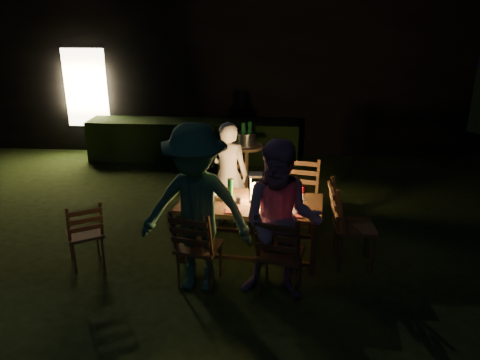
# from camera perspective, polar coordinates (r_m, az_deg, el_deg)

# --- Properties ---
(garden_envelope) EXTENTS (40.00, 40.00, 3.20)m
(garden_envelope) POSITION_cam_1_polar(r_m,az_deg,el_deg) (11.60, -1.41, 13.65)
(garden_envelope) COLOR black
(garden_envelope) RESTS_ON ground
(dining_table) EXTENTS (1.81, 1.04, 0.72)m
(dining_table) POSITION_cam_1_polar(r_m,az_deg,el_deg) (5.71, 1.30, -3.33)
(dining_table) COLOR #4C2E19
(dining_table) RESTS_ON ground
(chair_near_left) EXTENTS (0.54, 0.57, 1.00)m
(chair_near_left) POSITION_cam_1_polar(r_m,az_deg,el_deg) (5.28, -5.03, -9.68)
(chair_near_left) COLOR #4C2E19
(chair_near_left) RESTS_ON ground
(chair_near_right) EXTENTS (0.56, 0.58, 1.03)m
(chair_near_right) POSITION_cam_1_polar(r_m,az_deg,el_deg) (5.13, 4.87, -10.54)
(chair_near_right) COLOR #4C2E19
(chair_near_right) RESTS_ON ground
(chair_far_left) EXTENTS (0.50, 0.53, 0.93)m
(chair_far_left) POSITION_cam_1_polar(r_m,az_deg,el_deg) (6.62, -1.48, -3.31)
(chair_far_left) COLOR #4C2E19
(chair_far_left) RESTS_ON ground
(chair_far_right) EXTENTS (0.55, 0.58, 1.03)m
(chair_far_right) POSITION_cam_1_polar(r_m,az_deg,el_deg) (6.50, 7.21, -3.68)
(chair_far_right) COLOR #4C2E19
(chair_far_right) RESTS_ON ground
(chair_end) EXTENTS (0.53, 0.49, 1.08)m
(chair_end) POSITION_cam_1_polar(r_m,az_deg,el_deg) (5.80, 13.42, -7.03)
(chair_end) COLOR #4C2E19
(chair_end) RESTS_ON ground
(chair_spare) EXTENTS (0.56, 0.57, 0.89)m
(chair_spare) POSITION_cam_1_polar(r_m,az_deg,el_deg) (5.93, -18.23, -7.50)
(chair_spare) COLOR #4C2E19
(chair_spare) RESTS_ON ground
(person_house_side) EXTENTS (0.58, 0.42, 1.50)m
(person_house_side) POSITION_cam_1_polar(r_m,az_deg,el_deg) (6.50, -1.44, 0.67)
(person_house_side) COLOR white
(person_house_side) RESTS_ON ground
(person_opp_right) EXTENTS (0.91, 0.75, 1.74)m
(person_opp_right) POSITION_cam_1_polar(r_m,az_deg,el_deg) (4.83, 5.03, -5.15)
(person_opp_right) COLOR #AE7895
(person_opp_right) RESTS_ON ground
(person_opp_left) EXTENTS (1.27, 0.82, 1.87)m
(person_opp_left) POSITION_cam_1_polar(r_m,az_deg,el_deg) (4.95, -5.38, -3.65)
(person_opp_left) COLOR #2F5F44
(person_opp_left) RESTS_ON ground
(lantern) EXTENTS (0.16, 0.16, 0.35)m
(lantern) POSITION_cam_1_polar(r_m,az_deg,el_deg) (5.66, 1.90, -1.05)
(lantern) COLOR white
(lantern) RESTS_ON dining_table
(plate_far_left) EXTENTS (0.25, 0.25, 0.01)m
(plate_far_left) POSITION_cam_1_polar(r_m,az_deg,el_deg) (5.98, -3.56, -1.41)
(plate_far_left) COLOR white
(plate_far_left) RESTS_ON dining_table
(plate_near_left) EXTENTS (0.25, 0.25, 0.01)m
(plate_near_left) POSITION_cam_1_polar(r_m,az_deg,el_deg) (5.59, -4.64, -3.06)
(plate_near_left) COLOR white
(plate_near_left) RESTS_ON dining_table
(plate_far_right) EXTENTS (0.25, 0.25, 0.01)m
(plate_far_right) POSITION_cam_1_polar(r_m,az_deg,el_deg) (5.83, 6.03, -2.08)
(plate_far_right) COLOR white
(plate_far_right) RESTS_ON dining_table
(plate_near_right) EXTENTS (0.25, 0.25, 0.01)m
(plate_near_right) POSITION_cam_1_polar(r_m,az_deg,el_deg) (5.43, 5.63, -3.83)
(plate_near_right) COLOR white
(plate_near_right) RESTS_ON dining_table
(wineglass_a) EXTENTS (0.06, 0.06, 0.18)m
(wineglass_a) POSITION_cam_1_polar(r_m,az_deg,el_deg) (5.95, -1.10, -0.65)
(wineglass_a) COLOR #59070F
(wineglass_a) RESTS_ON dining_table
(wineglass_b) EXTENTS (0.06, 0.06, 0.18)m
(wineglass_b) POSITION_cam_1_polar(r_m,az_deg,el_deg) (5.69, -6.06, -1.79)
(wineglass_b) COLOR #59070F
(wineglass_b) RESTS_ON dining_table
(wineglass_c) EXTENTS (0.06, 0.06, 0.18)m
(wineglass_c) POSITION_cam_1_polar(r_m,az_deg,el_deg) (5.35, 4.00, -3.19)
(wineglass_c) COLOR #59070F
(wineglass_c) RESTS_ON dining_table
(wineglass_d) EXTENTS (0.06, 0.06, 0.18)m
(wineglass_d) POSITION_cam_1_polar(r_m,az_deg,el_deg) (5.76, 7.71, -1.60)
(wineglass_d) COLOR #59070F
(wineglass_d) RESTS_ON dining_table
(wineglass_e) EXTENTS (0.06, 0.06, 0.18)m
(wineglass_e) POSITION_cam_1_polar(r_m,az_deg,el_deg) (5.39, -0.26, -2.97)
(wineglass_e) COLOR silver
(wineglass_e) RESTS_ON dining_table
(bottle_table) EXTENTS (0.07, 0.07, 0.28)m
(bottle_table) POSITION_cam_1_polar(r_m,az_deg,el_deg) (5.67, -1.18, -1.19)
(bottle_table) COLOR #0F471E
(bottle_table) RESTS_ON dining_table
(napkin_left) EXTENTS (0.18, 0.14, 0.01)m
(napkin_left) POSITION_cam_1_polar(r_m,az_deg,el_deg) (5.41, -0.82, -3.81)
(napkin_left) COLOR red
(napkin_left) RESTS_ON dining_table
(napkin_right) EXTENTS (0.18, 0.14, 0.01)m
(napkin_right) POSITION_cam_1_polar(r_m,az_deg,el_deg) (5.35, 6.62, -4.26)
(napkin_right) COLOR red
(napkin_right) RESTS_ON dining_table
(phone) EXTENTS (0.14, 0.07, 0.01)m
(phone) POSITION_cam_1_polar(r_m,az_deg,el_deg) (5.54, -5.56, -3.36)
(phone) COLOR black
(phone) RESTS_ON dining_table
(side_table) EXTENTS (0.56, 0.56, 0.75)m
(side_table) POSITION_cam_1_polar(r_m,az_deg,el_deg) (7.90, 0.81, 3.63)
(side_table) COLOR olive
(side_table) RESTS_ON ground
(ice_bucket) EXTENTS (0.30, 0.30, 0.22)m
(ice_bucket) POSITION_cam_1_polar(r_m,az_deg,el_deg) (7.85, 0.82, 5.02)
(ice_bucket) COLOR #A5A8AD
(ice_bucket) RESTS_ON side_table
(bottle_bucket_a) EXTENTS (0.07, 0.07, 0.32)m
(bottle_bucket_a) POSITION_cam_1_polar(r_m,az_deg,el_deg) (7.80, 0.43, 5.30)
(bottle_bucket_a) COLOR #0F471E
(bottle_bucket_a) RESTS_ON side_table
(bottle_bucket_b) EXTENTS (0.07, 0.07, 0.32)m
(bottle_bucket_b) POSITION_cam_1_polar(r_m,az_deg,el_deg) (7.87, 1.20, 5.44)
(bottle_bucket_b) COLOR #0F471E
(bottle_bucket_b) RESTS_ON side_table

